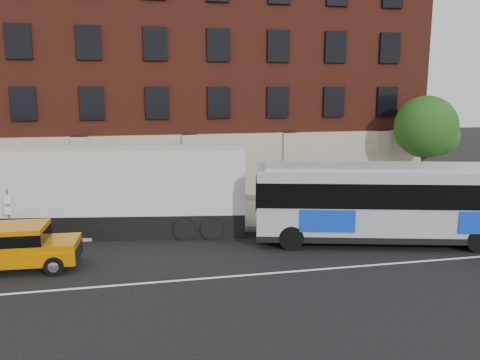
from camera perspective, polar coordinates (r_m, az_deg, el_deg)
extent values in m
plane|color=black|center=(17.64, -1.58, -11.85)|extent=(120.00, 120.00, 0.00)
cube|color=gray|center=(26.07, -5.12, -4.22)|extent=(60.00, 6.00, 0.15)
cube|color=gray|center=(23.21, -4.24, -6.09)|extent=(60.00, 0.25, 0.15)
cube|color=white|center=(18.09, -1.87, -11.24)|extent=(60.00, 0.12, 0.01)
cube|color=#5C2215|center=(33.18, -7.02, 12.13)|extent=(30.00, 10.00, 15.00)
cube|color=#BDB496|center=(28.41, -5.87, 1.28)|extent=(30.00, 0.35, 4.00)
cube|color=#BDB496|center=(28.34, -18.00, 0.79)|extent=(0.90, 0.55, 4.00)
cube|color=#BDB496|center=(28.31, -5.85, 1.25)|extent=(0.90, 0.55, 4.00)
cube|color=#BDB496|center=(29.53, 5.81, 1.64)|extent=(0.90, 0.55, 4.00)
cube|color=#BDB496|center=(31.85, 16.16, 1.93)|extent=(0.90, 0.55, 4.00)
cube|color=black|center=(28.58, -23.95, 8.15)|extent=(1.30, 0.20, 1.80)
cube|color=black|center=(28.07, -16.88, 8.57)|extent=(1.30, 0.20, 1.80)
cube|color=black|center=(27.99, -9.64, 8.87)|extent=(1.30, 0.20, 1.80)
cube|color=black|center=(28.35, -2.47, 9.03)|extent=(1.30, 0.20, 1.80)
cube|color=black|center=(29.13, 4.42, 9.05)|extent=(1.30, 0.20, 1.80)
cube|color=black|center=(30.29, 10.87, 8.95)|extent=(1.30, 0.20, 1.80)
cube|color=black|center=(31.80, 16.77, 8.77)|extent=(1.30, 0.20, 1.80)
cube|color=black|center=(28.67, -24.44, 14.53)|extent=(1.30, 0.20, 1.80)
cube|color=black|center=(28.16, -17.24, 15.08)|extent=(1.30, 0.20, 1.80)
cube|color=black|center=(28.08, -9.85, 15.41)|extent=(1.30, 0.20, 1.80)
cube|color=black|center=(28.44, -2.53, 15.49)|extent=(1.30, 0.20, 1.80)
cube|color=black|center=(29.22, 4.51, 15.33)|extent=(1.30, 0.20, 1.80)
cube|color=black|center=(30.38, 11.09, 14.99)|extent=(1.30, 0.20, 1.80)
cube|color=black|center=(31.88, 17.09, 14.52)|extent=(1.30, 0.20, 1.80)
cube|color=black|center=(28.31, -14.93, 0.12)|extent=(2.60, 0.15, 2.80)
cube|color=black|center=(28.60, -2.85, 0.57)|extent=(2.60, 0.15, 2.80)
cube|color=black|center=(30.11, 8.50, 0.98)|extent=(2.60, 0.15, 2.80)
cylinder|color=slate|center=(23.59, -25.32, -3.87)|extent=(0.07, 0.07, 2.50)
cube|color=white|center=(23.27, -25.56, -2.06)|extent=(0.30, 0.03, 0.40)
cube|color=white|center=(23.38, -25.46, -3.25)|extent=(0.30, 0.03, 0.35)
cylinder|color=#3D291E|center=(30.76, 20.53, 0.43)|extent=(0.32, 0.32, 3.00)
sphere|color=#184814|center=(30.42, 20.89, 5.81)|extent=(3.60, 3.60, 3.60)
sphere|color=#184814|center=(30.51, 22.34, 4.78)|extent=(2.20, 2.20, 2.20)
sphere|color=#184814|center=(30.47, 19.48, 5.15)|extent=(2.00, 2.00, 2.00)
cube|color=#A8ABB2|center=(22.51, 18.29, -2.42)|extent=(12.88, 5.67, 3.00)
cube|color=black|center=(22.85, 18.09, -5.83)|extent=(12.94, 5.74, 0.26)
cube|color=#A8ABB2|center=(22.23, 18.52, 1.48)|extent=(12.19, 5.21, 0.13)
cube|color=black|center=(22.41, 18.37, -1.18)|extent=(12.98, 5.78, 1.05)
cube|color=#0D39CE|center=(20.67, 10.17, -4.76)|extent=(2.25, 0.61, 0.95)
cube|color=#0D39CE|center=(24.90, 24.40, -2.92)|extent=(2.25, 0.61, 0.95)
cylinder|color=black|center=(20.90, 6.01, -6.73)|extent=(1.10, 0.57, 1.05)
cylinder|color=black|center=(23.18, 5.66, -4.98)|extent=(1.10, 0.57, 1.05)
cylinder|color=black|center=(22.75, 26.10, -6.34)|extent=(1.10, 0.57, 1.05)
cylinder|color=black|center=(24.86, 23.94, -4.78)|extent=(1.10, 0.57, 1.05)
cube|color=#D07000|center=(20.39, -24.23, -7.95)|extent=(4.32, 1.98, 0.53)
cube|color=#D07000|center=(20.33, -25.70, -6.04)|extent=(3.00, 1.88, 0.88)
cube|color=black|center=(20.32, -25.71, -5.92)|extent=(3.03, 1.92, 0.44)
cube|color=#D07000|center=(19.93, -20.25, -6.88)|extent=(1.41, 1.74, 0.26)
cube|color=black|center=(19.91, -18.26, -7.84)|extent=(0.13, 1.41, 0.49)
cylinder|color=black|center=(19.34, -20.89, -9.39)|extent=(0.72, 0.28, 0.71)
cylinder|color=silver|center=(19.34, -20.89, -9.39)|extent=(0.40, 0.28, 0.39)
cylinder|color=black|center=(20.94, -19.93, -7.79)|extent=(0.72, 0.28, 0.71)
cylinder|color=silver|center=(20.94, -19.93, -7.79)|extent=(0.40, 0.28, 0.39)
cube|color=black|center=(23.84, -14.38, -4.74)|extent=(12.39, 4.29, 1.11)
cube|color=silver|center=(23.40, -14.61, 0.05)|extent=(12.40, 4.33, 2.94)
cylinder|color=black|center=(24.13, -25.65, -5.42)|extent=(1.05, 0.44, 1.01)
cylinder|color=black|center=(26.21, -23.71, -4.04)|extent=(1.05, 0.44, 1.01)
cylinder|color=black|center=(23.68, -22.92, -5.49)|extent=(1.05, 0.44, 1.01)
cylinder|color=black|center=(25.80, -21.18, -4.08)|extent=(1.05, 0.44, 1.01)
cylinder|color=black|center=(22.30, -6.48, -5.67)|extent=(1.05, 0.44, 1.01)
cylinder|color=black|center=(24.54, -6.15, -4.15)|extent=(1.05, 0.44, 1.01)
cylinder|color=black|center=(22.25, -3.34, -5.66)|extent=(1.05, 0.44, 1.01)
cylinder|color=black|center=(24.50, -3.30, -4.13)|extent=(1.05, 0.44, 1.01)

